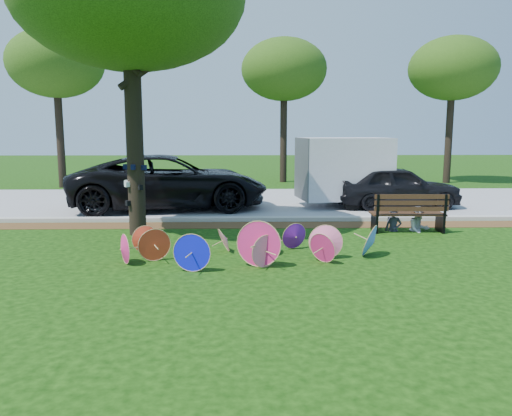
{
  "coord_description": "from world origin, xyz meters",
  "views": [
    {
      "loc": [
        0.24,
        -9.7,
        2.74
      ],
      "look_at": [
        0.5,
        2.0,
        0.9
      ],
      "focal_mm": 35.0,
      "sensor_mm": 36.0,
      "label": 1
    }
  ],
  "objects_px": {
    "dark_pickup": "(397,187)",
    "person_left": "(394,209)",
    "cargo_trailer": "(344,168)",
    "park_bench": "(407,212)",
    "person_right": "(420,207)",
    "black_van": "(170,182)",
    "parasol_pile": "(253,244)"
  },
  "relations": [
    {
      "from": "park_bench",
      "to": "person_left",
      "type": "height_order",
      "value": "person_left"
    },
    {
      "from": "parasol_pile",
      "to": "person_right",
      "type": "height_order",
      "value": "person_right"
    },
    {
      "from": "black_van",
      "to": "dark_pickup",
      "type": "bearing_deg",
      "value": -96.91
    },
    {
      "from": "cargo_trailer",
      "to": "park_bench",
      "type": "relative_size",
      "value": 1.54
    },
    {
      "from": "cargo_trailer",
      "to": "person_right",
      "type": "height_order",
      "value": "cargo_trailer"
    },
    {
      "from": "black_van",
      "to": "dark_pickup",
      "type": "distance_m",
      "value": 7.99
    },
    {
      "from": "black_van",
      "to": "park_bench",
      "type": "xyz_separation_m",
      "value": [
        7.02,
        -4.09,
        -0.42
      ]
    },
    {
      "from": "dark_pickup",
      "to": "person_left",
      "type": "xyz_separation_m",
      "value": [
        -1.32,
        -4.13,
        -0.13
      ]
    },
    {
      "from": "person_left",
      "to": "cargo_trailer",
      "type": "bearing_deg",
      "value": 109.23
    },
    {
      "from": "cargo_trailer",
      "to": "person_left",
      "type": "relative_size",
      "value": 2.52
    },
    {
      "from": "dark_pickup",
      "to": "park_bench",
      "type": "height_order",
      "value": "dark_pickup"
    },
    {
      "from": "cargo_trailer",
      "to": "parasol_pile",
      "type": "bearing_deg",
      "value": -121.86
    },
    {
      "from": "black_van",
      "to": "dark_pickup",
      "type": "relative_size",
      "value": 1.54
    },
    {
      "from": "black_van",
      "to": "park_bench",
      "type": "distance_m",
      "value": 8.13
    },
    {
      "from": "dark_pickup",
      "to": "person_right",
      "type": "xyz_separation_m",
      "value": [
        -0.62,
        -4.13,
        -0.09
      ]
    },
    {
      "from": "parasol_pile",
      "to": "black_van",
      "type": "bearing_deg",
      "value": 111.37
    },
    {
      "from": "cargo_trailer",
      "to": "person_left",
      "type": "bearing_deg",
      "value": -91.03
    },
    {
      "from": "dark_pickup",
      "to": "person_left",
      "type": "relative_size",
      "value": 3.58
    },
    {
      "from": "dark_pickup",
      "to": "cargo_trailer",
      "type": "xyz_separation_m",
      "value": [
        -1.83,
        0.31,
        0.63
      ]
    },
    {
      "from": "cargo_trailer",
      "to": "park_bench",
      "type": "distance_m",
      "value": 4.66
    },
    {
      "from": "person_left",
      "to": "black_van",
      "type": "bearing_deg",
      "value": 161.5
    },
    {
      "from": "parasol_pile",
      "to": "cargo_trailer",
      "type": "relative_size",
      "value": 1.88
    },
    {
      "from": "person_left",
      "to": "parasol_pile",
      "type": "bearing_deg",
      "value": -129.23
    },
    {
      "from": "black_van",
      "to": "park_bench",
      "type": "height_order",
      "value": "black_van"
    },
    {
      "from": "dark_pickup",
      "to": "park_bench",
      "type": "distance_m",
      "value": 4.3
    },
    {
      "from": "park_bench",
      "to": "black_van",
      "type": "bearing_deg",
      "value": 151.14
    },
    {
      "from": "cargo_trailer",
      "to": "person_left",
      "type": "xyz_separation_m",
      "value": [
        0.51,
        -4.44,
        -0.77
      ]
    },
    {
      "from": "dark_pickup",
      "to": "person_right",
      "type": "relative_size",
      "value": 3.33
    },
    {
      "from": "black_van",
      "to": "person_right",
      "type": "bearing_deg",
      "value": -126.33
    },
    {
      "from": "person_left",
      "to": "person_right",
      "type": "distance_m",
      "value": 0.7
    },
    {
      "from": "dark_pickup",
      "to": "person_right",
      "type": "height_order",
      "value": "dark_pickup"
    },
    {
      "from": "dark_pickup",
      "to": "person_left",
      "type": "height_order",
      "value": "dark_pickup"
    }
  ]
}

